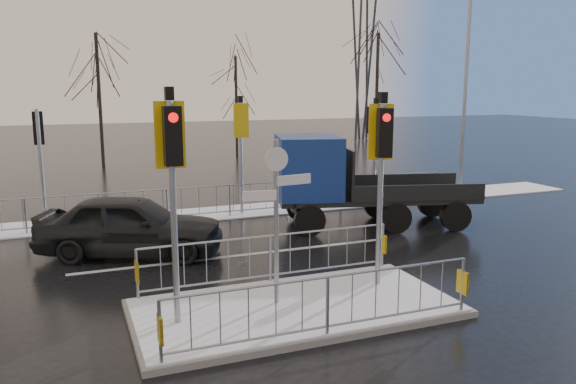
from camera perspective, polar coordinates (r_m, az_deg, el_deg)
name	(u,v)px	position (r m, az deg, el deg)	size (l,w,h in m)	color
ground	(295,311)	(10.76, 0.74, -12.02)	(120.00, 120.00, 0.00)	black
snow_verge	(195,215)	(18.64, -9.38, -2.32)	(30.00, 2.00, 0.04)	white
lane_markings	(302,318)	(10.48, 1.45, -12.65)	(8.00, 11.38, 0.01)	silver
traffic_island	(294,291)	(10.62, 0.66, -10.06)	(6.00, 3.04, 4.15)	slate
far_kerb_fixtures	(207,187)	(18.02, -8.22, 0.51)	(18.00, 0.65, 3.83)	gray
car_far_lane	(131,225)	(14.48, -15.68, -3.26)	(1.82, 4.53, 1.54)	black
flatbed_truck	(336,179)	(16.74, 4.89, 1.33)	(6.26, 3.59, 2.74)	black
tree_far_a	(98,74)	(31.24, -18.73, 11.29)	(3.75, 3.75, 7.08)	black
tree_far_b	(236,87)	(34.60, -5.30, 10.61)	(3.25, 3.25, 6.14)	black
tree_far_c	(377,70)	(35.05, 9.06, 12.10)	(4.00, 4.00, 7.55)	black
street_lamp_right	(467,81)	(22.78, 17.75, 10.73)	(1.25, 0.18, 8.00)	gray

